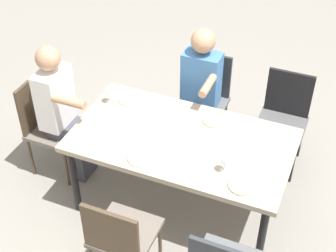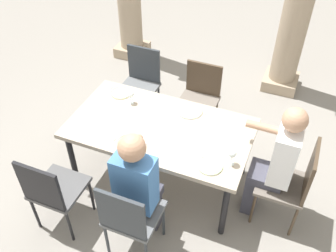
# 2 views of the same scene
# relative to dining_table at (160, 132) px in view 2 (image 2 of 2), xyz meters

# --- Properties ---
(ground_plane) EXTENTS (16.00, 16.00, 0.00)m
(ground_plane) POSITION_rel_dining_table_xyz_m (0.00, 0.00, -0.69)
(ground_plane) COLOR gray
(dining_table) EXTENTS (1.77, 0.98, 0.75)m
(dining_table) POSITION_rel_dining_table_xyz_m (0.00, 0.00, 0.00)
(dining_table) COLOR tan
(dining_table) RESTS_ON ground
(chair_west_north) EXTENTS (0.44, 0.44, 0.93)m
(chair_west_north) POSITION_rel_dining_table_xyz_m (-0.65, 0.91, -0.16)
(chair_west_north) COLOR #5B5E61
(chair_west_north) RESTS_ON ground
(chair_west_south) EXTENTS (0.44, 0.44, 0.93)m
(chair_west_south) POSITION_rel_dining_table_xyz_m (-0.65, -0.91, -0.16)
(chair_west_south) COLOR #4F4F50
(chair_west_south) RESTS_ON ground
(chair_mid_north) EXTENTS (0.44, 0.44, 0.89)m
(chair_mid_north) POSITION_rel_dining_table_xyz_m (0.11, 0.91, -0.16)
(chair_mid_north) COLOR #6A6158
(chair_mid_north) RESTS_ON ground
(chair_mid_south) EXTENTS (0.44, 0.44, 0.94)m
(chair_mid_south) POSITION_rel_dining_table_xyz_m (0.11, -0.91, -0.14)
(chair_mid_south) COLOR #5B5E61
(chair_mid_south) RESTS_ON ground
(chair_head_east) EXTENTS (0.44, 0.44, 0.95)m
(chair_head_east) POSITION_rel_dining_table_xyz_m (1.31, 0.00, -0.15)
(chair_head_east) COLOR #6A6158
(chair_head_east) RESTS_ON ground
(diner_woman_green) EXTENTS (0.35, 0.50, 1.32)m
(diner_woman_green) POSITION_rel_dining_table_xyz_m (0.11, -0.71, 0.03)
(diner_woman_green) COLOR #3F3F4C
(diner_woman_green) RESTS_ON ground
(diner_man_white) EXTENTS (0.49, 0.35, 1.33)m
(diner_man_white) POSITION_rel_dining_table_xyz_m (1.12, 0.00, 0.03)
(diner_man_white) COLOR #3F3F4C
(diner_man_white) RESTS_ON ground
(plate_0) EXTENTS (0.21, 0.21, 0.02)m
(plate_0) POSITION_rel_dining_table_xyz_m (-0.60, 0.33, 0.07)
(plate_0) COLOR silver
(plate_0) RESTS_ON dining_table
(wine_glass_0) EXTENTS (0.07, 0.07, 0.15)m
(wine_glass_0) POSITION_rel_dining_table_xyz_m (-0.43, 0.23, 0.17)
(wine_glass_0) COLOR white
(wine_glass_0) RESTS_ON dining_table
(fork_0) EXTENTS (0.02, 0.17, 0.01)m
(fork_0) POSITION_rel_dining_table_xyz_m (-0.75, 0.33, 0.07)
(fork_0) COLOR silver
(fork_0) RESTS_ON dining_table
(spoon_0) EXTENTS (0.02, 0.17, 0.01)m
(spoon_0) POSITION_rel_dining_table_xyz_m (-0.45, 0.33, 0.07)
(spoon_0) COLOR silver
(spoon_0) RESTS_ON dining_table
(plate_1) EXTENTS (0.21, 0.21, 0.02)m
(plate_1) POSITION_rel_dining_table_xyz_m (-0.17, -0.32, 0.07)
(plate_1) COLOR silver
(plate_1) RESTS_ON dining_table
(fork_1) EXTENTS (0.02, 0.17, 0.01)m
(fork_1) POSITION_rel_dining_table_xyz_m (-0.32, -0.32, 0.07)
(fork_1) COLOR silver
(fork_1) RESTS_ON dining_table
(spoon_1) EXTENTS (0.02, 0.17, 0.01)m
(spoon_1) POSITION_rel_dining_table_xyz_m (-0.02, -0.32, 0.07)
(spoon_1) COLOR silver
(spoon_1) RESTS_ON dining_table
(plate_2) EXTENTS (0.26, 0.26, 0.02)m
(plate_2) POSITION_rel_dining_table_xyz_m (0.19, 0.32, 0.07)
(plate_2) COLOR white
(plate_2) RESTS_ON dining_table
(fork_2) EXTENTS (0.02, 0.17, 0.01)m
(fork_2) POSITION_rel_dining_table_xyz_m (0.04, 0.32, 0.07)
(fork_2) COLOR silver
(fork_2) RESTS_ON dining_table
(spoon_2) EXTENTS (0.02, 0.17, 0.01)m
(spoon_2) POSITION_rel_dining_table_xyz_m (0.34, 0.32, 0.07)
(spoon_2) COLOR silver
(spoon_2) RESTS_ON dining_table
(plate_3) EXTENTS (0.22, 0.22, 0.02)m
(plate_3) POSITION_rel_dining_table_xyz_m (0.60, -0.31, 0.07)
(plate_3) COLOR white
(plate_3) RESTS_ON dining_table
(wine_glass_3) EXTENTS (0.08, 0.08, 0.16)m
(wine_glass_3) POSITION_rel_dining_table_xyz_m (0.76, -0.21, 0.19)
(wine_glass_3) COLOR white
(wine_glass_3) RESTS_ON dining_table
(fork_3) EXTENTS (0.02, 0.17, 0.01)m
(fork_3) POSITION_rel_dining_table_xyz_m (0.45, -0.31, 0.07)
(fork_3) COLOR silver
(fork_3) RESTS_ON dining_table
(spoon_3) EXTENTS (0.02, 0.17, 0.01)m
(spoon_3) POSITION_rel_dining_table_xyz_m (0.75, -0.31, 0.07)
(spoon_3) COLOR silver
(spoon_3) RESTS_ON dining_table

